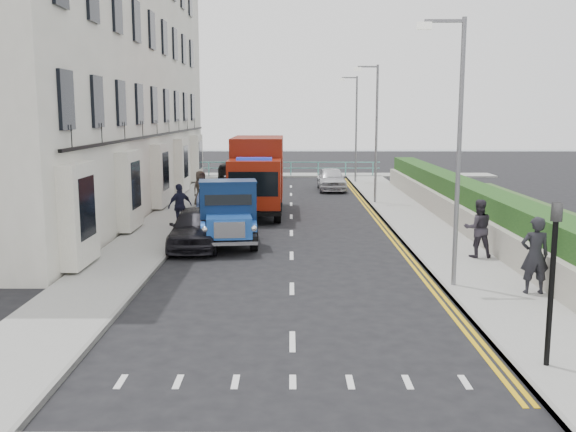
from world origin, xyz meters
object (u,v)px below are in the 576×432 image
at_px(lamp_far, 354,123).
at_px(red_lorry, 257,173).
at_px(lamp_near, 455,138).
at_px(pedestrian_east_near, 535,255).
at_px(lamp_mid, 374,126).
at_px(bedford_lorry, 228,217).
at_px(parked_car_front, 196,228).

distance_m(lamp_far, red_lorry, 14.35).
bearing_deg(lamp_near, pedestrian_east_near, -22.86).
relative_size(lamp_mid, red_lorry, 1.04).
height_order(bedford_lorry, pedestrian_east_near, bedford_lorry).
bearing_deg(bedford_lorry, parked_car_front, -174.62).
height_order(lamp_mid, lamp_far, same).
relative_size(lamp_mid, pedestrian_east_near, 3.55).
relative_size(lamp_near, lamp_mid, 1.00).
distance_m(lamp_far, bedford_lorry, 21.70).
distance_m(bedford_lorry, parked_car_front, 1.17).
height_order(bedford_lorry, red_lorry, red_lorry).
distance_m(red_lorry, parked_car_front, 8.06).
height_order(lamp_mid, red_lorry, lamp_mid).
xyz_separation_m(red_lorry, pedestrian_east_near, (7.66, -13.83, -0.77)).
relative_size(lamp_near, red_lorry, 1.04).
bearing_deg(lamp_far, red_lorry, -113.85).
bearing_deg(lamp_mid, lamp_far, 90.00).
bearing_deg(lamp_far, parked_car_front, -109.80).
height_order(lamp_far, pedestrian_east_near, lamp_far).
distance_m(lamp_near, parked_car_front, 9.70).
relative_size(lamp_far, bedford_lorry, 1.39).
bearing_deg(lamp_near, bedford_lorry, 139.43).
xyz_separation_m(lamp_mid, red_lorry, (-5.74, -2.98, -2.13)).
xyz_separation_m(lamp_far, bedford_lorry, (-6.39, -20.53, -2.93)).
height_order(lamp_near, parked_car_front, lamp_near).
xyz_separation_m(lamp_near, red_lorry, (-5.74, 13.02, -2.13)).
height_order(lamp_near, lamp_mid, same).
relative_size(bedford_lorry, parked_car_front, 1.21).
relative_size(red_lorry, pedestrian_east_near, 3.41).
height_order(lamp_near, pedestrian_east_near, lamp_near).
bearing_deg(red_lorry, bedford_lorry, -95.05).
bearing_deg(red_lorry, pedestrian_east_near, -61.15).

